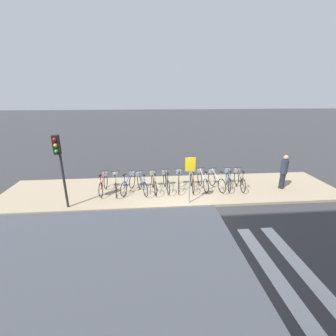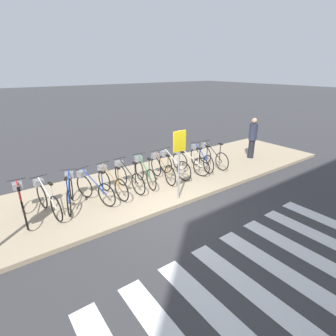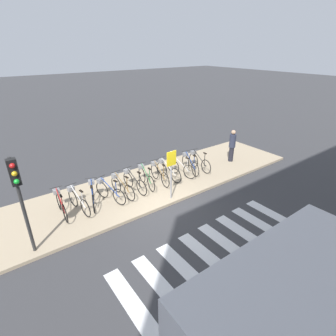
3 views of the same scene
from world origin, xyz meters
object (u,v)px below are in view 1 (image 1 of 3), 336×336
parked_bicycle_9 (216,180)px  parked_bicycle_8 (202,180)px  parked_bicycle_0 (104,183)px  parked_bicycle_5 (166,181)px  parked_bicycle_4 (154,182)px  parked_bicycle_6 (179,180)px  parked_bicycle_3 (142,183)px  parked_bicycle_7 (192,180)px  parked_bicycle_1 (116,184)px  parked_bicycle_2 (129,183)px  parked_bicycle_10 (228,179)px  parked_bicycle_11 (239,179)px  traffic_light (59,157)px  sign_post (190,173)px  pedestrian (284,171)px

parked_bicycle_9 → parked_bicycle_8: bearing=173.1°
parked_bicycle_0 → parked_bicycle_5: 3.09m
parked_bicycle_4 → parked_bicycle_6: size_ratio=1.00×
parked_bicycle_3 → parked_bicycle_7: size_ratio=0.96×
parked_bicycle_1 → parked_bicycle_2: 0.64m
parked_bicycle_2 → parked_bicycle_8: same height
parked_bicycle_10 → parked_bicycle_11: size_ratio=0.98×
parked_bicycle_3 → parked_bicycle_5: (1.22, 0.14, 0.00)m
parked_bicycle_5 → parked_bicycle_10: (3.23, 0.01, 0.00)m
parked_bicycle_1 → parked_bicycle_8: (4.36, 0.13, 0.00)m
parked_bicycle_10 → parked_bicycle_9: bearing=-175.3°
parked_bicycle_4 → traffic_light: traffic_light is taller
parked_bicycle_8 → parked_bicycle_11: bearing=-2.8°
parked_bicycle_6 → parked_bicycle_11: bearing=-2.1°
parked_bicycle_5 → traffic_light: (-4.37, -1.58, 1.83)m
parked_bicycle_2 → sign_post: size_ratio=0.77×
parked_bicycle_2 → parked_bicycle_3: same height
parked_bicycle_0 → parked_bicycle_7: (4.43, -0.03, 0.00)m
parked_bicycle_6 → pedestrian: bearing=-4.2°
parked_bicycle_11 → traffic_light: 8.50m
parked_bicycle_3 → parked_bicycle_4: same height
parked_bicycle_6 → parked_bicycle_0: bearing=-179.4°
parked_bicycle_4 → parked_bicycle_11: same height
parked_bicycle_4 → sign_post: sign_post is taller
parked_bicycle_7 → parked_bicycle_9: 1.22m
parked_bicycle_8 → sign_post: size_ratio=0.81×
parked_bicycle_6 → traffic_light: 5.60m
parked_bicycle_5 → parked_bicycle_3: bearing=-173.6°
parked_bicycle_1 → traffic_light: 3.02m
parked_bicycle_4 → parked_bicycle_8: same height
parked_bicycle_0 → parked_bicycle_9: bearing=-0.6°
parked_bicycle_9 → traffic_light: (-6.93, -1.53, 1.83)m
parked_bicycle_4 → sign_post: size_ratio=0.81×
parked_bicycle_6 → sign_post: sign_post is taller
parked_bicycle_8 → pedestrian: 4.13m
parked_bicycle_1 → traffic_light: traffic_light is taller
parked_bicycle_3 → parked_bicycle_6: 1.89m
parked_bicycle_0 → traffic_light: 2.74m
parked_bicycle_5 → traffic_light: size_ratio=0.54×
parked_bicycle_5 → parked_bicycle_10: 3.23m
parked_bicycle_9 → traffic_light: traffic_light is taller
parked_bicycle_1 → parked_bicycle_8: same height
pedestrian → parked_bicycle_7: bearing=176.1°
parked_bicycle_9 → sign_post: 2.41m
parked_bicycle_3 → parked_bicycle_0: bearing=175.4°
traffic_light → sign_post: bearing=0.6°
parked_bicycle_0 → parked_bicycle_2: 1.23m
parked_bicycle_5 → parked_bicycle_9: size_ratio=1.02×
parked_bicycle_6 → pedestrian: (5.30, -0.39, 0.48)m
parked_bicycle_3 → traffic_light: 3.92m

